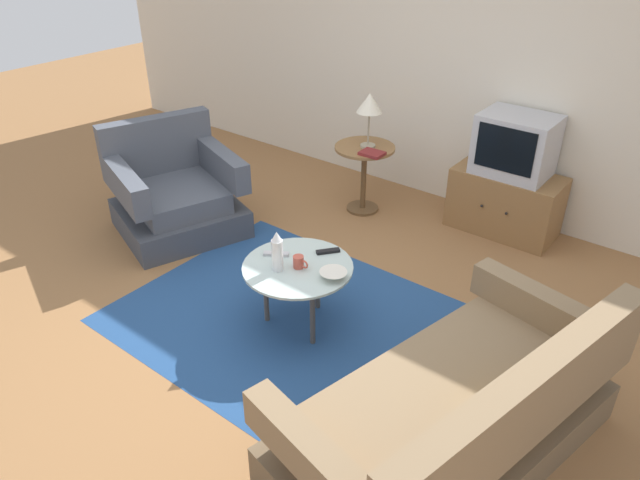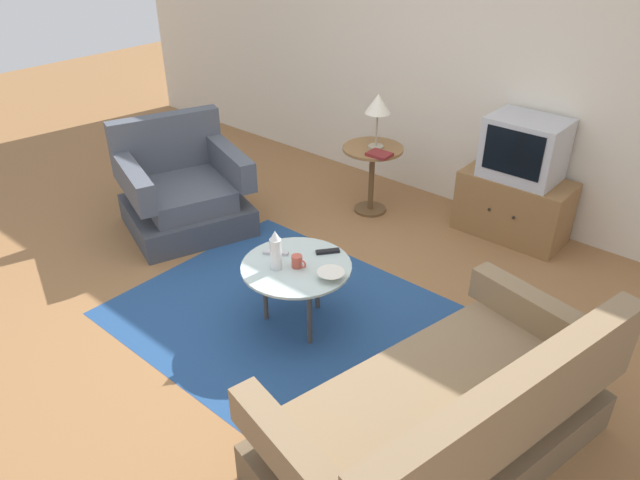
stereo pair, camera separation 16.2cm
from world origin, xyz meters
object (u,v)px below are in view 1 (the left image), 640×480
(armchair, at_px, (175,196))
(mug, at_px, (299,262))
(vase, at_px, (277,252))
(bowl, at_px, (333,275))
(couch, at_px, (455,417))
(tv_remote_silver, at_px, (276,254))
(tv_stand, at_px, (505,202))
(side_table, at_px, (364,164))
(coffee_table, at_px, (298,271))
(table_lamp, at_px, (370,105))
(television, at_px, (516,145))
(tv_remote_dark, at_px, (328,251))
(book, at_px, (372,153))

(armchair, relative_size, mug, 10.70)
(vase, relative_size, bowl, 1.57)
(couch, bearing_deg, tv_remote_silver, 88.86)
(tv_stand, bearing_deg, side_table, -160.05)
(coffee_table, distance_m, table_lamp, 1.88)
(couch, relative_size, side_table, 3.15)
(television, xyz_separation_m, table_lamp, (-1.16, -0.43, 0.22))
(table_lamp, distance_m, mug, 1.87)
(tv_stand, distance_m, table_lamp, 1.44)
(mug, bearing_deg, couch, -14.86)
(bowl, bearing_deg, coffee_table, -173.36)
(couch, xyz_separation_m, side_table, (-1.96, 2.04, 0.18))
(bowl, xyz_separation_m, tv_remote_dark, (-0.21, 0.22, -0.01))
(vase, bearing_deg, bowl, 22.84)
(couch, distance_m, bowl, 1.16)
(coffee_table, height_order, mug, mug)
(television, relative_size, book, 2.94)
(side_table, distance_m, tv_remote_dark, 1.58)
(tv_remote_silver, distance_m, book, 1.58)
(couch, height_order, tv_stand, couch)
(armchair, xyz_separation_m, bowl, (1.98, -0.36, 0.19))
(vase, distance_m, tv_remote_silver, 0.22)
(table_lamp, bearing_deg, coffee_table, -70.47)
(vase, distance_m, bowl, 0.39)
(coffee_table, height_order, book, book)
(coffee_table, distance_m, book, 1.64)
(vase, relative_size, book, 1.38)
(couch, distance_m, tv_stand, 2.59)
(table_lamp, bearing_deg, vase, -73.71)
(side_table, xyz_separation_m, tv_stand, (1.18, 0.43, -0.18))
(armchair, bearing_deg, television, 147.11)
(armchair, relative_size, tv_remote_dark, 8.02)
(tv_remote_dark, bearing_deg, bowl, 81.39)
(coffee_table, height_order, table_lamp, table_lamp)
(armchair, height_order, side_table, armchair)
(vase, bearing_deg, television, 74.19)
(television, height_order, table_lamp, table_lamp)
(armchair, height_order, book, armchair)
(vase, height_order, mug, vase)
(tv_stand, bearing_deg, coffee_table, -104.88)
(side_table, distance_m, tv_remote_silver, 1.72)
(television, distance_m, vase, 2.33)
(television, bearing_deg, armchair, -142.65)
(vase, bearing_deg, tv_remote_silver, 135.36)
(television, xyz_separation_m, tv_remote_silver, (-0.76, -2.11, -0.31))
(couch, xyz_separation_m, book, (-1.81, 1.92, 0.36))
(television, height_order, bowl, television)
(bowl, bearing_deg, side_table, 118.38)
(tv_stand, bearing_deg, armchair, -142.88)
(tv_remote_dark, bearing_deg, table_lamp, -117.73)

